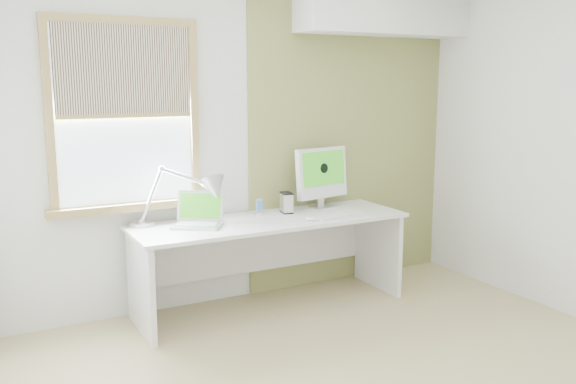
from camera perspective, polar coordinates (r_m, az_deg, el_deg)
room at (r=3.56m, az=8.03°, el=2.10°), size 4.04×3.54×2.64m
accent_wall at (r=5.55m, az=5.76°, el=5.05°), size 2.00×0.02×2.60m
soffit at (r=5.53m, az=8.79°, el=16.38°), size 1.60×0.40×0.42m
window at (r=4.69m, az=-14.88°, el=6.81°), size 1.20×0.14×1.42m
desk at (r=4.94m, az=-1.94°, el=-4.58°), size 2.20×0.70×0.73m
desk_lamp at (r=4.69m, az=-8.10°, el=-0.09°), size 0.76×0.43×0.45m
laptop at (r=4.66m, az=-8.33°, el=-2.32°), size 0.45×0.43×0.25m
phone_dock at (r=4.99m, az=-2.71°, el=-1.70°), size 0.08×0.08×0.13m
external_drive at (r=5.04m, az=-0.14°, el=-0.99°), size 0.11×0.14×0.17m
imac at (r=5.24m, az=3.15°, el=1.67°), size 0.53×0.22×0.52m
keyboard at (r=4.93m, az=5.09°, el=-2.20°), size 0.46×0.14×0.02m
mouse at (r=4.78m, az=2.15°, el=-2.49°), size 0.08×0.11×0.03m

